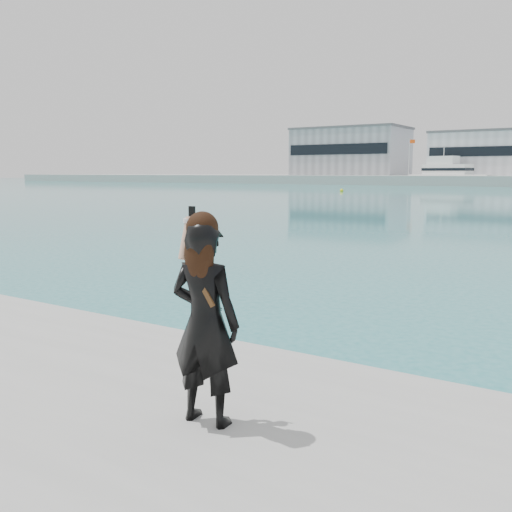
% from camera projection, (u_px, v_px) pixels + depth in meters
% --- Properties ---
extents(ground, '(500.00, 500.00, 0.00)m').
position_uv_depth(ground, '(214.00, 452.00, 5.55)').
color(ground, '#1B7B7D').
rests_on(ground, ground).
extents(warehouse_grey_left, '(26.52, 16.36, 11.50)m').
position_uv_depth(warehouse_grey_left, '(351.00, 152.00, 140.22)').
color(warehouse_grey_left, gray).
rests_on(warehouse_grey_left, far_quay).
extents(warehouse_white, '(24.48, 15.35, 9.50)m').
position_uv_depth(warehouse_white, '(493.00, 153.00, 122.55)').
color(warehouse_white, silver).
rests_on(warehouse_white, far_quay).
extents(flagpole_left, '(1.28, 0.16, 8.00)m').
position_uv_depth(flagpole_left, '(410.00, 155.00, 125.38)').
color(flagpole_left, silver).
rests_on(flagpole_left, far_quay).
extents(motor_yacht, '(17.58, 8.36, 7.91)m').
position_uv_depth(motor_yacht, '(449.00, 175.00, 117.57)').
color(motor_yacht, white).
rests_on(motor_yacht, ground).
extents(buoy_far, '(0.50, 0.50, 0.50)m').
position_uv_depth(buoy_far, '(342.00, 192.00, 80.32)').
color(buoy_far, '#FFF00D').
rests_on(buoy_far, ground).
extents(woman, '(0.60, 0.43, 1.64)m').
position_uv_depth(woman, '(205.00, 317.00, 4.26)').
color(woman, black).
rests_on(woman, near_quay).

